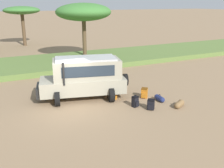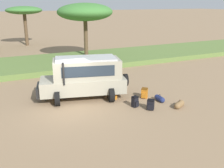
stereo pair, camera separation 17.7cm
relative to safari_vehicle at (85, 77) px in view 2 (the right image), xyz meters
The scene contains 11 objects.
ground_plane 2.22m from the safari_vehicle, 135.10° to the right, with size 320.00×320.00×0.00m, color #8C7051.
grass_bank 9.24m from the safari_vehicle, 97.98° to the left, with size 120.00×7.00×0.44m.
safari_vehicle is the anchor object (origin of this frame).
backpack_beside_front_wheel 2.02m from the safari_vehicle, 33.31° to the right, with size 0.38×0.36×0.52m.
backpack_cluster_center 3.68m from the safari_vehicle, 26.38° to the right, with size 0.49×0.50×0.61m.
backpack_near_rear_wheel 3.37m from the safari_vehicle, 52.61° to the right, with size 0.37×0.41×0.61m.
backpack_outermost 4.22m from the safari_vehicle, 52.19° to the right, with size 0.49×0.49×0.57m.
duffel_bag_low_black_case 4.55m from the safari_vehicle, 33.21° to the right, with size 0.34×0.87×0.41m.
duffel_bag_soft_canvas 5.60m from the safari_vehicle, 41.78° to the right, with size 0.82×0.60×0.45m.
acacia_tree_centre_back 22.14m from the safari_vehicle, 90.39° to the left, with size 4.56×3.89×4.98m.
acacia_tree_right_mid 11.46m from the safari_vehicle, 69.44° to the left, with size 5.33×4.85×5.42m.
Camera 2 is at (-3.63, -12.75, 5.51)m, focal length 42.00 mm.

